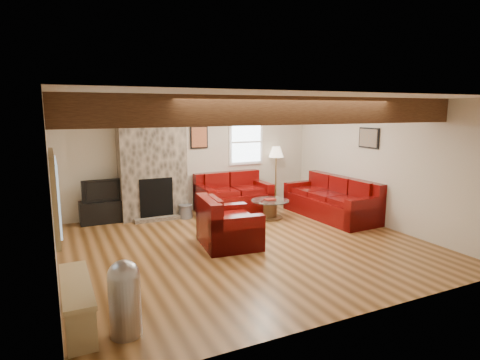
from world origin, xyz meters
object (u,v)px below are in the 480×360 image
(loveseat, at_px, (234,193))
(coffee_table, at_px, (270,209))
(armchair_red, at_px, (229,221))
(floor_lamp, at_px, (276,155))
(tv_cabinet, at_px, (103,212))
(sofa_three, at_px, (330,198))
(television, at_px, (102,190))

(loveseat, height_order, coffee_table, loveseat)
(armchair_red, bearing_deg, floor_lamp, -38.07)
(tv_cabinet, bearing_deg, floor_lamp, -0.54)
(sofa_three, distance_m, tv_cabinet, 4.84)
(tv_cabinet, relative_size, television, 1.15)
(sofa_three, distance_m, loveseat, 2.18)
(loveseat, distance_m, coffee_table, 1.04)
(tv_cabinet, bearing_deg, loveseat, -6.00)
(television, bearing_deg, loveseat, -6.00)
(floor_lamp, bearing_deg, coffee_table, -125.37)
(tv_cabinet, relative_size, floor_lamp, 0.65)
(floor_lamp, bearing_deg, sofa_three, -76.07)
(sofa_three, height_order, television, television)
(floor_lamp, bearing_deg, armchair_red, -134.49)
(sofa_three, relative_size, floor_lamp, 1.57)
(sofa_three, height_order, coffee_table, sofa_three)
(sofa_three, height_order, floor_lamp, floor_lamp)
(armchair_red, bearing_deg, coffee_table, -44.88)
(coffee_table, bearing_deg, sofa_three, -20.76)
(armchair_red, height_order, tv_cabinet, armchair_red)
(television, bearing_deg, floor_lamp, -0.54)
(loveseat, distance_m, tv_cabinet, 2.88)
(television, xyz_separation_m, floor_lamp, (4.13, -0.04, 0.52))
(coffee_table, bearing_deg, floor_lamp, 54.63)
(television, bearing_deg, armchair_red, -53.59)
(loveseat, relative_size, television, 2.04)
(armchair_red, height_order, floor_lamp, floor_lamp)
(floor_lamp, bearing_deg, tv_cabinet, 179.46)
(tv_cabinet, height_order, floor_lamp, floor_lamp)
(armchair_red, height_order, television, television)
(armchair_red, distance_m, television, 3.02)
(coffee_table, xyz_separation_m, television, (-3.29, 1.22, 0.49))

